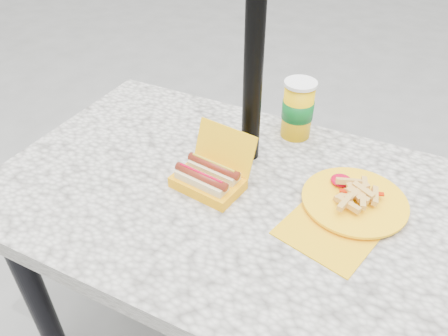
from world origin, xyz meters
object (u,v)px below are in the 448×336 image
at_px(hotdog_box, 209,177).
at_px(fries_plate, 352,202).
at_px(umbrella_pole, 255,36).
at_px(soda_cup, 298,109).

bearing_deg(hotdog_box, fries_plate, 22.96).
xyz_separation_m(umbrella_pole, fries_plate, (0.31, -0.08, -0.34)).
distance_m(hotdog_box, soda_cup, 0.36).
xyz_separation_m(hotdog_box, soda_cup, (0.12, 0.33, 0.06)).
height_order(hotdog_box, fries_plate, hotdog_box).
distance_m(fries_plate, soda_cup, 0.34).
height_order(umbrella_pole, fries_plate, umbrella_pole).
relative_size(hotdog_box, fries_plate, 0.53).
height_order(umbrella_pole, hotdog_box, umbrella_pole).
relative_size(fries_plate, soda_cup, 2.07).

